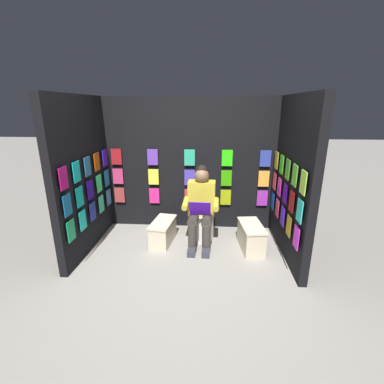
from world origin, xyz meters
name	(u,v)px	position (x,y,z in m)	size (l,w,h in m)	color
ground_plane	(180,282)	(0.00, 0.00, 0.00)	(30.00, 30.00, 0.00)	gray
display_wall_back	(190,165)	(0.00, -1.65, 1.07)	(2.86, 0.14, 2.15)	black
display_wall_left	(293,180)	(-1.43, -0.80, 1.07)	(0.14, 1.61, 2.15)	black
display_wall_right	(83,176)	(1.43, -0.80, 1.07)	(0.14, 1.61, 2.15)	black
toilet	(202,217)	(-0.22, -1.22, 0.33)	(0.41, 0.56, 0.77)	white
person_reading	(201,206)	(-0.21, -1.00, 0.60)	(0.54, 0.69, 1.19)	gold
comic_longbox_near	(163,232)	(0.36, -0.98, 0.18)	(0.37, 0.63, 0.35)	beige
comic_longbox_far	(251,237)	(-0.95, -0.87, 0.19)	(0.36, 0.64, 0.38)	beige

